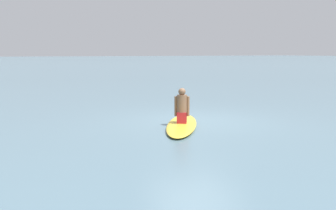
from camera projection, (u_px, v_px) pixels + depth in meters
name	position (u px, v px, depth m)	size (l,w,h in m)	color
ground_plane	(195.00, 121.00, 10.92)	(400.00, 400.00, 0.00)	slate
surfboard	(182.00, 125.00, 10.04)	(3.29, 0.76, 0.10)	gold
person_paddler	(182.00, 107.00, 9.98)	(0.39, 0.37, 0.92)	#A51E23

